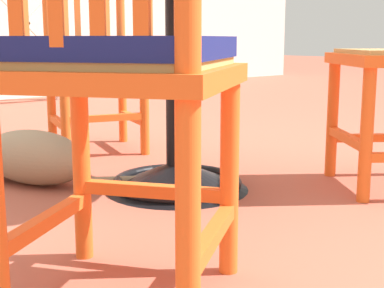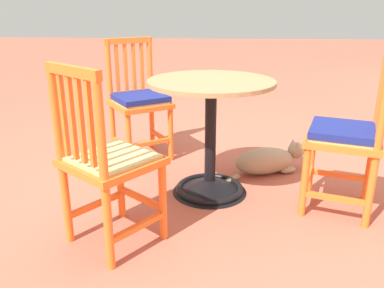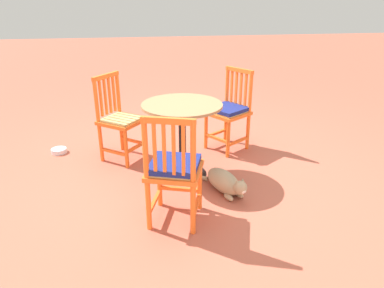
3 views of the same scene
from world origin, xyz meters
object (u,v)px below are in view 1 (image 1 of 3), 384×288
Objects in this scene: cafe_table at (177,105)px; orange_chair_by_planter at (93,50)px; orange_chair_near_fence at (117,69)px; tabby_cat at (26,156)px.

cafe_table is 0.83× the size of orange_chair_by_planter.
orange_chair_near_fence is 1.00× the size of orange_chair_by_planter.
orange_chair_by_planter is at bearing 78.08° from cafe_table.
orange_chair_near_fence is 1.43× the size of tabby_cat.
orange_chair_near_fence reaches higher than cafe_table.
cafe_table is at bearing 43.05° from orange_chair_near_fence.
orange_chair_by_planter is at bearing 60.15° from orange_chair_near_fence.
tabby_cat is at bearing 129.12° from cafe_table.
orange_chair_by_planter is (0.16, 0.77, 0.16)m from cafe_table.
orange_chair_near_fence is at bearing -119.85° from orange_chair_by_planter.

